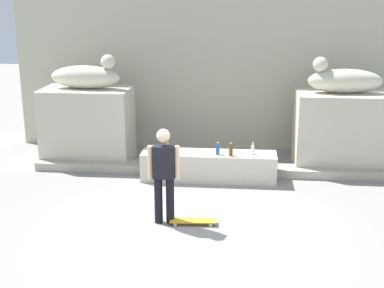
{
  "coord_description": "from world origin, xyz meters",
  "views": [
    {
      "loc": [
        0.63,
        -7.84,
        3.84
      ],
      "look_at": [
        -0.25,
        1.52,
        1.1
      ],
      "focal_mm": 49.13,
      "sensor_mm": 36.0,
      "label": 1
    }
  ],
  "objects_px": {
    "skater": "(164,172)",
    "skateboard": "(193,221)",
    "bottle_brown": "(231,151)",
    "statue_reclining_right": "(343,80)",
    "bottle_clear": "(253,149)",
    "bottle_orange": "(168,150)",
    "bottle_blue": "(218,150)",
    "statue_reclining_left": "(87,76)"
  },
  "relations": [
    {
      "from": "statue_reclining_right",
      "to": "bottle_brown",
      "type": "bearing_deg",
      "value": 24.0
    },
    {
      "from": "skateboard",
      "to": "bottle_orange",
      "type": "relative_size",
      "value": 3.18
    },
    {
      "from": "statue_reclining_left",
      "to": "bottle_orange",
      "type": "relative_size",
      "value": 6.41
    },
    {
      "from": "bottle_blue",
      "to": "bottle_orange",
      "type": "relative_size",
      "value": 1.03
    },
    {
      "from": "statue_reclining_left",
      "to": "bottle_brown",
      "type": "bearing_deg",
      "value": -16.36
    },
    {
      "from": "statue_reclining_right",
      "to": "skateboard",
      "type": "relative_size",
      "value": 2.01
    },
    {
      "from": "skater",
      "to": "bottle_orange",
      "type": "xyz_separation_m",
      "value": [
        -0.22,
        2.02,
        -0.23
      ]
    },
    {
      "from": "bottle_brown",
      "to": "bottle_clear",
      "type": "xyz_separation_m",
      "value": [
        0.45,
        0.16,
        -0.01
      ]
    },
    {
      "from": "statue_reclining_right",
      "to": "skateboard",
      "type": "height_order",
      "value": "statue_reclining_right"
    },
    {
      "from": "statue_reclining_right",
      "to": "skater",
      "type": "distance_m",
      "value": 4.87
    },
    {
      "from": "skater",
      "to": "skateboard",
      "type": "distance_m",
      "value": 0.99
    },
    {
      "from": "bottle_brown",
      "to": "bottle_orange",
      "type": "relative_size",
      "value": 1.07
    },
    {
      "from": "statue_reclining_right",
      "to": "skater",
      "type": "xyz_separation_m",
      "value": [
        -3.45,
        -3.26,
        -1.08
      ]
    },
    {
      "from": "bottle_brown",
      "to": "bottle_clear",
      "type": "bearing_deg",
      "value": 19.25
    },
    {
      "from": "skateboard",
      "to": "skater",
      "type": "bearing_deg",
      "value": 173.7
    },
    {
      "from": "skater",
      "to": "bottle_brown",
      "type": "xyz_separation_m",
      "value": [
        1.08,
        2.06,
        -0.22
      ]
    },
    {
      "from": "statue_reclining_left",
      "to": "bottle_blue",
      "type": "relative_size",
      "value": 6.23
    },
    {
      "from": "skater",
      "to": "bottle_orange",
      "type": "distance_m",
      "value": 2.05
    },
    {
      "from": "bottle_orange",
      "to": "bottle_clear",
      "type": "relative_size",
      "value": 1.0
    },
    {
      "from": "bottle_clear",
      "to": "bottle_blue",
      "type": "bearing_deg",
      "value": -172.63
    },
    {
      "from": "bottle_blue",
      "to": "statue_reclining_left",
      "type": "bearing_deg",
      "value": 159.36
    },
    {
      "from": "statue_reclining_right",
      "to": "skater",
      "type": "bearing_deg",
      "value": 40.46
    },
    {
      "from": "skater",
      "to": "bottle_brown",
      "type": "relative_size",
      "value": 6.12
    },
    {
      "from": "bottle_brown",
      "to": "skater",
      "type": "bearing_deg",
      "value": -117.74
    },
    {
      "from": "bottle_clear",
      "to": "statue_reclining_left",
      "type": "bearing_deg",
      "value": 164.41
    },
    {
      "from": "bottle_blue",
      "to": "bottle_clear",
      "type": "distance_m",
      "value": 0.73
    },
    {
      "from": "statue_reclining_left",
      "to": "bottle_blue",
      "type": "height_order",
      "value": "statue_reclining_left"
    },
    {
      "from": "skater",
      "to": "skateboard",
      "type": "relative_size",
      "value": 2.07
    },
    {
      "from": "bottle_orange",
      "to": "statue_reclining_right",
      "type": "bearing_deg",
      "value": 18.65
    },
    {
      "from": "bottle_blue",
      "to": "bottle_clear",
      "type": "xyz_separation_m",
      "value": [
        0.72,
        0.09,
        -0.0
      ]
    },
    {
      "from": "statue_reclining_left",
      "to": "skater",
      "type": "xyz_separation_m",
      "value": [
        2.22,
        -3.26,
        -1.08
      ]
    },
    {
      "from": "skateboard",
      "to": "bottle_blue",
      "type": "relative_size",
      "value": 3.08
    },
    {
      "from": "statue_reclining_right",
      "to": "bottle_brown",
      "type": "xyz_separation_m",
      "value": [
        -2.37,
        -1.2,
        -1.3
      ]
    },
    {
      "from": "skater",
      "to": "bottle_brown",
      "type": "bearing_deg",
      "value": 60.58
    },
    {
      "from": "bottle_brown",
      "to": "bottle_blue",
      "type": "bearing_deg",
      "value": 167.01
    },
    {
      "from": "bottle_blue",
      "to": "bottle_brown",
      "type": "xyz_separation_m",
      "value": [
        0.27,
        -0.06,
        0.01
      ]
    },
    {
      "from": "bottle_clear",
      "to": "statue_reclining_right",
      "type": "bearing_deg",
      "value": 28.57
    },
    {
      "from": "skater",
      "to": "bottle_brown",
      "type": "height_order",
      "value": "skater"
    },
    {
      "from": "skateboard",
      "to": "bottle_clear",
      "type": "xyz_separation_m",
      "value": [
        1.03,
        2.25,
        0.63
      ]
    },
    {
      "from": "statue_reclining_left",
      "to": "skateboard",
      "type": "bearing_deg",
      "value": -46.84
    },
    {
      "from": "skater",
      "to": "bottle_blue",
      "type": "bearing_deg",
      "value": 67.45
    },
    {
      "from": "statue_reclining_right",
      "to": "skater",
      "type": "relative_size",
      "value": 0.97
    }
  ]
}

